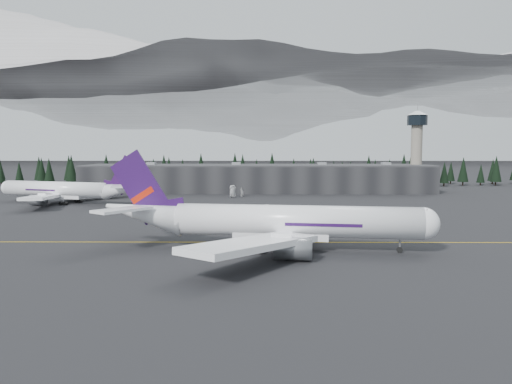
{
  "coord_description": "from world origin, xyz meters",
  "views": [
    {
      "loc": [
        0.94,
        -108.5,
        20.32
      ],
      "look_at": [
        0.0,
        20.0,
        9.0
      ],
      "focal_mm": 35.0,
      "sensor_mm": 36.0,
      "label": 1
    }
  ],
  "objects_px": {
    "jet_parked": "(68,190)",
    "gse_vehicle_b": "(242,195)",
    "gse_vehicle_a": "(233,196)",
    "jet_main": "(267,221)",
    "control_tower": "(417,142)",
    "terminal": "(258,178)"
  },
  "relations": [
    {
      "from": "gse_vehicle_a",
      "to": "control_tower",
      "type": "bearing_deg",
      "value": -1.92
    },
    {
      "from": "jet_main",
      "to": "jet_parked",
      "type": "height_order",
      "value": "jet_main"
    },
    {
      "from": "control_tower",
      "to": "gse_vehicle_a",
      "type": "bearing_deg",
      "value": -159.43
    },
    {
      "from": "jet_main",
      "to": "terminal",
      "type": "bearing_deg",
      "value": 98.88
    },
    {
      "from": "jet_parked",
      "to": "control_tower",
      "type": "bearing_deg",
      "value": -141.55
    },
    {
      "from": "jet_main",
      "to": "gse_vehicle_a",
      "type": "height_order",
      "value": "jet_main"
    },
    {
      "from": "terminal",
      "to": "gse_vehicle_a",
      "type": "distance_m",
      "value": 31.24
    },
    {
      "from": "control_tower",
      "to": "gse_vehicle_a",
      "type": "relative_size",
      "value": 7.28
    },
    {
      "from": "jet_parked",
      "to": "terminal",
      "type": "bearing_deg",
      "value": -125.51
    },
    {
      "from": "jet_parked",
      "to": "gse_vehicle_b",
      "type": "height_order",
      "value": "jet_parked"
    },
    {
      "from": "jet_main",
      "to": "gse_vehicle_b",
      "type": "bearing_deg",
      "value": 102.54
    },
    {
      "from": "jet_main",
      "to": "jet_parked",
      "type": "relative_size",
      "value": 1.14
    },
    {
      "from": "jet_main",
      "to": "jet_parked",
      "type": "bearing_deg",
      "value": 139.06
    },
    {
      "from": "terminal",
      "to": "jet_parked",
      "type": "relative_size",
      "value": 2.69
    },
    {
      "from": "terminal",
      "to": "control_tower",
      "type": "bearing_deg",
      "value": 2.29
    },
    {
      "from": "control_tower",
      "to": "gse_vehicle_a",
      "type": "height_order",
      "value": "control_tower"
    },
    {
      "from": "control_tower",
      "to": "jet_parked",
      "type": "relative_size",
      "value": 0.63
    },
    {
      "from": "control_tower",
      "to": "jet_main",
      "type": "distance_m",
      "value": 156.06
    },
    {
      "from": "control_tower",
      "to": "gse_vehicle_b",
      "type": "bearing_deg",
      "value": -160.27
    },
    {
      "from": "terminal",
      "to": "control_tower",
      "type": "height_order",
      "value": "control_tower"
    },
    {
      "from": "gse_vehicle_a",
      "to": "gse_vehicle_b",
      "type": "xyz_separation_m",
      "value": [
        3.79,
        2.78,
        -0.06
      ]
    },
    {
      "from": "terminal",
      "to": "gse_vehicle_a",
      "type": "relative_size",
      "value": 30.91
    }
  ]
}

